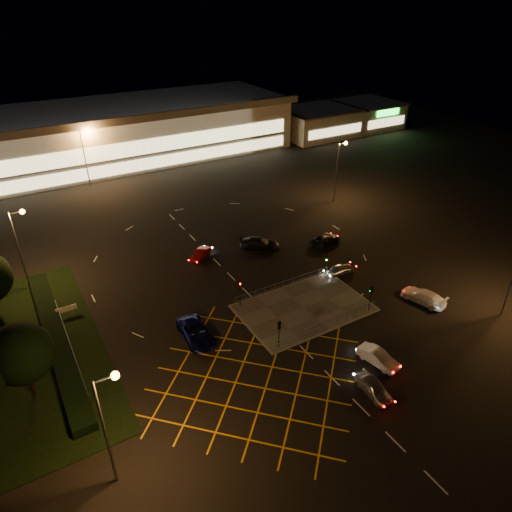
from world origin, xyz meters
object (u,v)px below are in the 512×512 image
car_far_dkgrey (260,243)px  car_circ_red (201,254)px  car_near_silver (374,387)px  signal_ne (326,261)px  car_approach_white (424,296)px  car_east_grey (325,240)px  car_queue_white (378,358)px  signal_se (371,293)px  signal_nw (240,289)px  car_left_blue (196,332)px  signal_sw (279,329)px  car_right_silver (340,269)px

car_far_dkgrey → car_circ_red: size_ratio=1.46×
car_near_silver → car_circ_red: 29.52m
signal_ne → car_near_silver: (-8.01, -17.28, -1.68)m
car_approach_white → car_east_grey: bearing=-100.0°
car_queue_white → car_circ_red: 27.46m
car_far_dkgrey → signal_se: bearing=-136.9°
signal_nw → car_near_silver: size_ratio=0.78×
signal_se → signal_ne: bearing=-90.0°
car_far_dkgrey → car_circ_red: (-8.13, 1.66, -0.18)m
car_queue_white → car_far_dkgrey: bearing=74.9°
car_queue_white → car_approach_white: size_ratio=0.82×
car_left_blue → signal_sw: bearing=-36.9°
signal_nw → signal_ne: bearing=0.0°
signal_se → car_far_dkgrey: bearing=-80.0°
signal_sw → car_east_grey: bearing=-139.6°
car_queue_white → car_circ_red: (-6.35, 26.72, -0.08)m
car_near_silver → car_left_blue: (-10.54, 14.76, 0.10)m
signal_sw → car_left_blue: 8.68m
car_circ_red → car_left_blue: bearing=-62.6°
signal_nw → car_left_blue: bearing=-159.0°
signal_ne → car_far_dkgrey: size_ratio=0.58×
car_queue_white → car_east_grey: 23.82m
car_queue_white → car_east_grey: (10.35, 21.45, -0.01)m
signal_se → car_far_dkgrey: (-3.23, 18.38, -1.58)m
car_queue_white → car_right_silver: (7.23, 14.36, -0.07)m
signal_se → car_approach_white: 6.96m
car_right_silver → car_circ_red: (-13.58, 12.36, -0.01)m
signal_nw → car_right_silver: (14.21, -0.30, -1.75)m
signal_ne → car_east_grey: signal_ne is taller
signal_nw → car_right_silver: size_ratio=0.87×
signal_ne → car_east_grey: (5.34, 6.79, -1.68)m
car_near_silver → car_queue_white: bearing=45.7°
signal_se → car_circ_red: size_ratio=0.85×
car_far_dkgrey → signal_ne: bearing=-129.6°
signal_sw → signal_ne: size_ratio=1.00×
car_near_silver → car_east_grey: car_near_silver is taller
car_east_grey → signal_sw: bearing=115.9°
signal_ne → signal_se: bearing=-90.0°
car_approach_white → car_near_silver: bearing=13.0°
signal_ne → car_right_silver: bearing=-7.8°
signal_sw → car_queue_white: (6.98, -6.68, -1.68)m
car_left_blue → car_far_dkgrey: size_ratio=1.04×
signal_se → car_circ_red: (-11.37, 20.04, -1.75)m
car_east_grey → signal_se: bearing=145.6°
car_queue_white → car_right_silver: car_queue_white is taller
car_near_silver → car_far_dkgrey: size_ratio=0.74×
car_east_grey → signal_nw: bearing=96.8°
car_right_silver → car_circ_red: 18.36m
signal_nw → signal_ne: 12.00m
car_left_blue → car_approach_white: 26.11m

